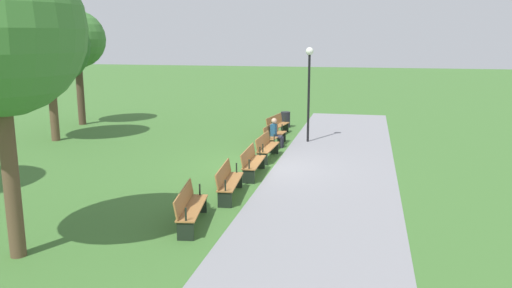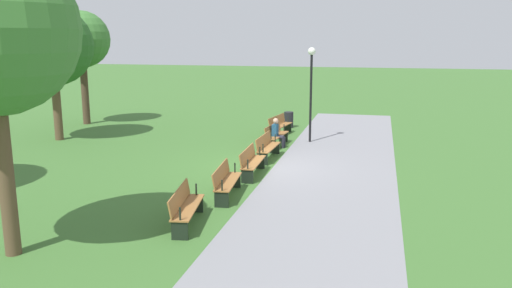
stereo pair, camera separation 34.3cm
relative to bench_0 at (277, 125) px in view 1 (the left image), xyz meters
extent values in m
plane|color=#3D6B2D|center=(5.89, 0.54, -0.48)|extent=(120.00, 120.00, 0.00)
cube|color=gray|center=(5.89, 2.98, -0.48)|extent=(26.16, 4.13, 0.01)
cube|color=#996633|center=(0.01, 0.07, -0.03)|extent=(2.03, 0.75, 0.04)
cube|color=#996633|center=(-0.02, -0.13, 0.21)|extent=(1.97, 0.42, 0.40)
cube|color=black|center=(-0.91, 0.22, -0.27)|extent=(0.12, 0.38, 0.43)
cylinder|color=black|center=(-0.90, 0.24, 0.13)|extent=(0.05, 0.05, 0.30)
cube|color=black|center=(0.93, -0.08, -0.27)|extent=(0.12, 0.38, 0.43)
cylinder|color=black|center=(0.93, -0.06, 0.13)|extent=(0.05, 0.05, 0.30)
cube|color=#996633|center=(2.35, 0.37, -0.03)|extent=(2.01, 0.63, 0.04)
cube|color=#996633|center=(2.33, 0.17, 0.21)|extent=(1.98, 0.29, 0.40)
cube|color=black|center=(1.42, 0.46, -0.27)|extent=(0.10, 0.38, 0.43)
cylinder|color=black|center=(1.43, 0.48, 0.13)|extent=(0.05, 0.05, 0.30)
cube|color=black|center=(3.28, 0.28, -0.27)|extent=(0.10, 0.38, 0.43)
cylinder|color=black|center=(3.28, 0.30, 0.13)|extent=(0.05, 0.05, 0.30)
cube|color=#996633|center=(4.71, 0.52, -0.03)|extent=(1.99, 0.50, 0.04)
cube|color=#996633|center=(4.70, 0.32, 0.21)|extent=(1.98, 0.17, 0.40)
cube|color=black|center=(3.78, 0.55, -0.27)|extent=(0.07, 0.38, 0.43)
cylinder|color=black|center=(3.78, 0.57, 0.13)|extent=(0.05, 0.05, 0.30)
cube|color=black|center=(5.64, 0.49, -0.27)|extent=(0.07, 0.38, 0.43)
cylinder|color=black|center=(5.64, 0.51, 0.13)|extent=(0.05, 0.05, 0.30)
cube|color=#996633|center=(7.07, 0.52, -0.03)|extent=(1.99, 0.50, 0.04)
cube|color=#996633|center=(7.07, 0.32, 0.21)|extent=(1.98, 0.17, 0.40)
cube|color=black|center=(6.13, 0.49, -0.27)|extent=(0.07, 0.38, 0.43)
cylinder|color=black|center=(6.13, 0.51, 0.13)|extent=(0.05, 0.05, 0.30)
cube|color=black|center=(8.00, 0.55, -0.27)|extent=(0.07, 0.38, 0.43)
cylinder|color=black|center=(7.99, 0.57, 0.13)|extent=(0.05, 0.05, 0.30)
cube|color=#996633|center=(9.42, 0.37, -0.03)|extent=(2.01, 0.63, 0.04)
cube|color=#996633|center=(9.44, 0.17, 0.21)|extent=(1.98, 0.29, 0.40)
cube|color=black|center=(8.49, 0.28, -0.27)|extent=(0.10, 0.38, 0.43)
cylinder|color=black|center=(8.49, 0.30, 0.13)|extent=(0.05, 0.05, 0.30)
cube|color=black|center=(10.35, 0.46, -0.27)|extent=(0.10, 0.38, 0.43)
cylinder|color=black|center=(10.34, 0.48, 0.13)|extent=(0.05, 0.05, 0.30)
cube|color=#996633|center=(11.76, 0.07, -0.03)|extent=(2.03, 0.75, 0.04)
cube|color=#996633|center=(11.79, -0.13, 0.21)|extent=(1.97, 0.42, 0.40)
cube|color=black|center=(10.84, -0.08, -0.27)|extent=(0.12, 0.38, 0.43)
cylinder|color=black|center=(10.84, -0.06, 0.13)|extent=(0.05, 0.05, 0.30)
cube|color=black|center=(12.68, 0.22, -0.27)|extent=(0.12, 0.38, 0.43)
cylinder|color=black|center=(12.68, 0.24, 0.13)|extent=(0.05, 0.05, 0.30)
cube|color=navy|center=(2.60, 0.33, 0.22)|extent=(0.34, 0.23, 0.50)
sphere|color=tan|center=(2.60, 0.35, 0.61)|extent=(0.22, 0.22, 0.22)
cylinder|color=#23232D|center=(2.53, 0.51, -0.05)|extent=(0.16, 0.37, 0.13)
cylinder|color=#23232D|center=(2.54, 0.69, -0.27)|extent=(0.12, 0.12, 0.43)
cylinder|color=#23232D|center=(2.70, 0.50, -0.05)|extent=(0.16, 0.37, 0.13)
cylinder|color=#23232D|center=(2.72, 0.68, -0.27)|extent=(0.12, 0.12, 0.43)
cylinder|color=brown|center=(3.29, -9.17, 1.00)|extent=(0.36, 0.36, 2.95)
sphere|color=#285B23|center=(3.29, -9.17, 3.58)|extent=(3.40, 3.40, 3.40)
cylinder|color=#4C3828|center=(-0.73, -10.29, 1.21)|extent=(0.36, 0.36, 3.38)
sphere|color=#3D7533|center=(-0.73, -10.29, 3.82)|extent=(2.83, 2.83, 2.83)
cylinder|color=brown|center=(14.19, -2.87, 1.26)|extent=(0.32, 0.32, 3.49)
cylinder|color=black|center=(1.18, 1.57, 1.37)|extent=(0.10, 0.10, 3.70)
sphere|color=white|center=(1.18, 1.57, 3.36)|extent=(0.32, 0.32, 0.32)
cylinder|color=black|center=(-2.10, 0.06, -0.09)|extent=(0.46, 0.46, 0.78)
camera|label=1|loc=(22.78, 4.04, 3.95)|focal=36.01mm
camera|label=2|loc=(22.70, 4.38, 3.95)|focal=36.01mm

